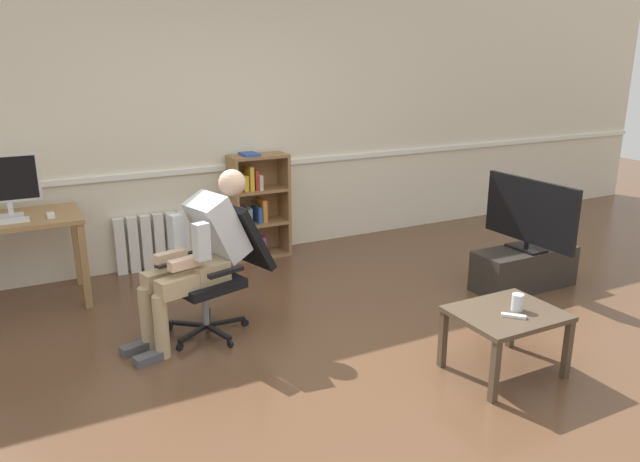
{
  "coord_description": "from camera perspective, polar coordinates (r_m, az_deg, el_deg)",
  "views": [
    {
      "loc": [
        -1.9,
        -3.1,
        2.03
      ],
      "look_at": [
        0.15,
        0.85,
        0.7
      ],
      "focal_mm": 33.72,
      "sensor_mm": 36.0,
      "label": 1
    }
  ],
  "objects": [
    {
      "name": "back_wall",
      "position": [
        6.09,
        -9.25,
        9.99
      ],
      "size": [
        12.0,
        0.13,
        2.7
      ],
      "color": "beige",
      "rests_on": "ground_plane"
    },
    {
      "name": "computer_desk",
      "position": [
        5.43,
        -27.51,
        -0.09
      ],
      "size": [
        1.12,
        0.67,
        0.76
      ],
      "color": "#9E7547",
      "rests_on": "ground_plane"
    },
    {
      "name": "keyboard",
      "position": [
        5.26,
        -28.1,
        0.75
      ],
      "size": [
        0.42,
        0.12,
        0.02
      ],
      "primitive_type": "cube",
      "color": "white",
      "rests_on": "computer_desk"
    },
    {
      "name": "tv_screen",
      "position": [
        5.51,
        19.28,
        1.62
      ],
      "size": [
        0.21,
        0.97,
        0.62
      ],
      "rotation": [
        0.0,
        0.0,
        1.6
      ],
      "color": "black",
      "rests_on": "tv_stand"
    },
    {
      "name": "ground_plane",
      "position": [
        4.16,
        3.66,
        -12.58
      ],
      "size": [
        18.0,
        18.0,
        0.0
      ],
      "primitive_type": "plane",
      "color": "brown"
    },
    {
      "name": "office_chair",
      "position": [
        4.53,
        -9.31,
        -3.04
      ],
      "size": [
        0.84,
        0.67,
        0.96
      ],
      "rotation": [
        0.0,
        0.0,
        -1.29
      ],
      "color": "black",
      "rests_on": "ground_plane"
    },
    {
      "name": "drinking_glass",
      "position": [
        4.08,
        18.23,
        -6.43
      ],
      "size": [
        0.08,
        0.08,
        0.11
      ],
      "primitive_type": "cylinder",
      "color": "silver",
      "rests_on": "coffee_table"
    },
    {
      "name": "person_seated",
      "position": [
        4.39,
        -11.38,
        -1.99
      ],
      "size": [
        1.02,
        0.57,
        1.21
      ],
      "rotation": [
        0.0,
        0.0,
        -1.29
      ],
      "color": "tan",
      "rests_on": "ground_plane"
    },
    {
      "name": "tv_stand",
      "position": [
        5.65,
        18.79,
        -3.37
      ],
      "size": [
        0.96,
        0.37,
        0.36
      ],
      "color": "#2D2823",
      "rests_on": "ground_plane"
    },
    {
      "name": "coffee_table",
      "position": [
        4.09,
        17.26,
        -8.08
      ],
      "size": [
        0.67,
        0.55,
        0.43
      ],
      "color": "#4C3D2D",
      "rests_on": "ground_plane"
    },
    {
      "name": "spare_remote",
      "position": [
        3.99,
        17.89,
        -7.67
      ],
      "size": [
        0.13,
        0.13,
        0.02
      ],
      "primitive_type": "cube",
      "rotation": [
        0.0,
        0.0,
        0.75
      ],
      "color": "white",
      "rests_on": "coffee_table"
    },
    {
      "name": "computer_mouse",
      "position": [
        5.28,
        -24.19,
        1.38
      ],
      "size": [
        0.06,
        0.1,
        0.03
      ],
      "primitive_type": "cube",
      "color": "white",
      "rests_on": "computer_desk"
    },
    {
      "name": "bookshelf",
      "position": [
        6.13,
        -6.08,
        2.25
      ],
      "size": [
        0.58,
        0.29,
        1.08
      ],
      "color": "olive",
      "rests_on": "ground_plane"
    },
    {
      "name": "imac_monitor",
      "position": [
        5.41,
        -27.61,
        4.21
      ],
      "size": [
        0.49,
        0.14,
        0.5
      ],
      "color": "silver",
      "rests_on": "computer_desk"
    },
    {
      "name": "radiator",
      "position": [
        6.01,
        -15.58,
        -1.01
      ],
      "size": [
        0.7,
        0.08,
        0.54
      ],
      "color": "white",
      "rests_on": "ground_plane"
    }
  ]
}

